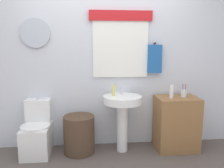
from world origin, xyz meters
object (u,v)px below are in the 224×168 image
soap_bottle (113,90)px  toothbrush_cup (184,93)px  toilet (37,133)px  pedestal_sink (122,110)px  lotion_bottle (172,92)px  laundry_hamper (79,134)px  wooden_cabinet (176,123)px

soap_bottle → toothbrush_cup: (0.99, -0.03, -0.06)m
toilet → pedestal_sink: bearing=-1.6°
soap_bottle → lotion_bottle: size_ratio=0.85×
lotion_bottle → toothbrush_cup: toothbrush_cup is taller
toilet → lotion_bottle: (1.84, -0.07, 0.56)m
pedestal_sink → toilet: bearing=178.4°
laundry_hamper → lotion_bottle: (1.27, -0.04, 0.59)m
wooden_cabinet → toothbrush_cup: toothbrush_cup is taller
laundry_hamper → wooden_cabinet: size_ratio=0.69×
wooden_cabinet → soap_bottle: (-0.89, 0.05, 0.49)m
soap_bottle → toothbrush_cup: 1.00m
wooden_cabinet → toothbrush_cup: size_ratio=4.09×
laundry_hamper → toothbrush_cup: size_ratio=2.82×
lotion_bottle → toilet: bearing=177.7°
laundry_hamper → pedestal_sink: 0.69m
toilet → laundry_hamper: 0.57m
toilet → lotion_bottle: size_ratio=4.16×
toothbrush_cup → soap_bottle: bearing=178.3°
pedestal_sink → toothbrush_cup: (0.87, 0.02, 0.21)m
laundry_hamper → toothbrush_cup: (1.47, 0.02, 0.55)m
wooden_cabinet → soap_bottle: soap_bottle is taller
laundry_hamper → toothbrush_cup: 1.57m
pedestal_sink → soap_bottle: 0.30m
pedestal_sink → soap_bottle: (-0.12, 0.05, 0.27)m
toilet → lotion_bottle: bearing=-2.3°
soap_bottle → pedestal_sink: bearing=-22.6°
toilet → toothbrush_cup: size_ratio=4.04×
laundry_hamper → lotion_bottle: bearing=-1.8°
laundry_hamper → toilet: bearing=176.7°
toothbrush_cup → toilet: bearing=179.6°
soap_bottle → lotion_bottle: 0.80m
toilet → soap_bottle: soap_bottle is taller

